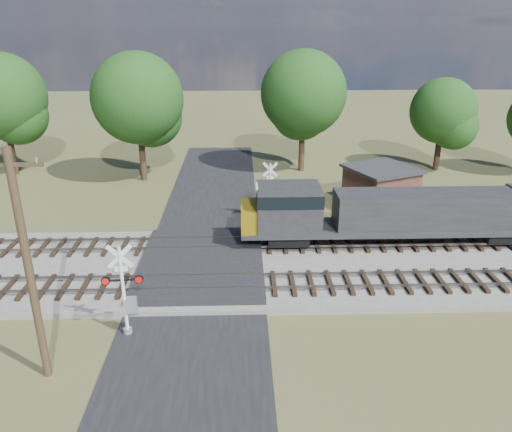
{
  "coord_description": "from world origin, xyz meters",
  "views": [
    {
      "loc": [
        2.32,
        -25.35,
        13.41
      ],
      "look_at": [
        3.17,
        2.0,
        2.69
      ],
      "focal_mm": 35.0,
      "sensor_mm": 36.0,
      "label": 1
    }
  ],
  "objects_px": {
    "crossing_signal_near": "(126,298)",
    "utility_pole": "(28,264)",
    "crossing_signal_far": "(269,196)",
    "equipment_shed": "(380,187)"
  },
  "relations": [
    {
      "from": "crossing_signal_far",
      "to": "equipment_shed",
      "type": "height_order",
      "value": "crossing_signal_far"
    },
    {
      "from": "equipment_shed",
      "to": "crossing_signal_far",
      "type": "bearing_deg",
      "value": 172.03
    },
    {
      "from": "crossing_signal_near",
      "to": "utility_pole",
      "type": "bearing_deg",
      "value": -139.86
    },
    {
      "from": "crossing_signal_near",
      "to": "crossing_signal_far",
      "type": "distance_m",
      "value": 15.67
    },
    {
      "from": "crossing_signal_near",
      "to": "equipment_shed",
      "type": "bearing_deg",
      "value": 41.44
    },
    {
      "from": "crossing_signal_near",
      "to": "crossing_signal_far",
      "type": "bearing_deg",
      "value": 58.37
    },
    {
      "from": "crossing_signal_far",
      "to": "equipment_shed",
      "type": "bearing_deg",
      "value": -161.55
    },
    {
      "from": "utility_pole",
      "to": "equipment_shed",
      "type": "bearing_deg",
      "value": 46.47
    },
    {
      "from": "crossing_signal_near",
      "to": "utility_pole",
      "type": "height_order",
      "value": "utility_pole"
    },
    {
      "from": "crossing_signal_far",
      "to": "utility_pole",
      "type": "bearing_deg",
      "value": 62.18
    }
  ]
}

